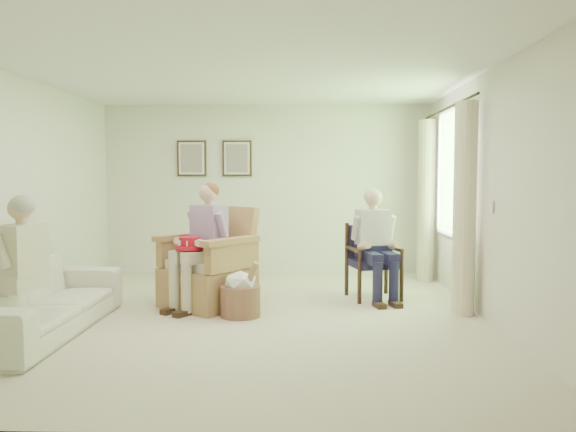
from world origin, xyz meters
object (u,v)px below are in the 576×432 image
at_px(sofa, 37,299).
at_px(person_dark, 374,237).
at_px(person_wicker, 206,236).
at_px(red_hat, 189,244).
at_px(wicker_armchair, 208,274).
at_px(person_sofa, 16,261).
at_px(hatbox, 241,294).
at_px(wood_armchair, 373,258).

height_order(sofa, person_dark, person_dark).
relative_size(person_wicker, person_dark, 1.06).
bearing_deg(person_dark, red_hat, -176.06).
bearing_deg(red_hat, person_wicker, 44.61).
xyz_separation_m(wicker_armchair, person_dark, (1.97, 0.37, 0.40)).
distance_m(person_wicker, person_sofa, 2.03).
relative_size(sofa, person_wicker, 1.62).
xyz_separation_m(person_sofa, hatbox, (1.86, 1.08, -0.51)).
relative_size(sofa, person_dark, 1.72).
relative_size(wicker_armchair, person_dark, 0.87).
relative_size(person_dark, red_hat, 4.24).
distance_m(sofa, person_dark, 3.77).
bearing_deg(person_sofa, hatbox, 132.93).
xyz_separation_m(wood_armchair, person_dark, (0.00, -0.15, 0.28)).
height_order(wood_armchair, red_hat, wood_armchair).
xyz_separation_m(sofa, person_dark, (3.39, 1.59, 0.44)).
distance_m(wicker_armchair, hatbox, 0.68).
bearing_deg(person_wicker, person_dark, 50.92).
relative_size(person_dark, person_sofa, 1.01).
relative_size(wicker_armchair, red_hat, 3.68).
distance_m(person_dark, red_hat, 2.22).
bearing_deg(person_sofa, wood_armchair, 134.57).
bearing_deg(hatbox, wood_armchair, 33.71).
bearing_deg(red_hat, wood_armchair, 21.13).
xyz_separation_m(person_dark, red_hat, (-2.12, -0.67, -0.02)).
bearing_deg(red_hat, person_sofa, -134.76).
distance_m(wicker_armchair, person_dark, 2.04).
distance_m(person_dark, person_sofa, 3.92).
height_order(wood_armchair, person_sofa, person_sofa).
bearing_deg(sofa, red_hat, -54.17).
distance_m(person_wicker, red_hat, 0.23).
height_order(red_hat, hatbox, red_hat).
relative_size(sofa, red_hat, 7.29).
relative_size(wicker_armchair, hatbox, 1.82).
distance_m(wicker_armchair, person_wicker, 0.49).
distance_m(wicker_armchair, sofa, 1.88).
bearing_deg(person_wicker, hatbox, -3.02).
distance_m(wicker_armchair, red_hat, 0.51).
xyz_separation_m(person_sofa, red_hat, (1.27, 1.28, -0.00)).
bearing_deg(person_wicker, sofa, -106.98).
height_order(person_sofa, hatbox, person_sofa).
bearing_deg(wood_armchair, sofa, -166.47).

